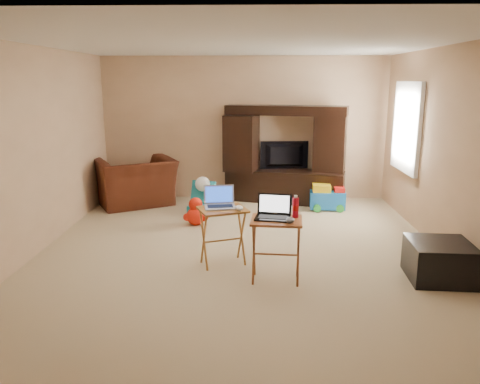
{
  "coord_description": "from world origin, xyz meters",
  "views": [
    {
      "loc": [
        0.14,
        -5.57,
        2.08
      ],
      "look_at": [
        0.0,
        -0.2,
        0.8
      ],
      "focal_mm": 35.0,
      "sensor_mm": 36.0,
      "label": 1
    }
  ],
  "objects_px": {
    "plush_toy": "(196,211)",
    "laptop_left": "(220,198)",
    "television": "(285,156)",
    "tray_table_right": "(276,250)",
    "laptop_right": "(273,208)",
    "mouse_right": "(290,220)",
    "push_toy": "(327,197)",
    "mouse_left": "(239,208)",
    "recliner": "(135,182)",
    "tray_table_left": "(223,237)",
    "entertainment_center": "(285,154)",
    "water_bottle": "(295,208)",
    "ottoman": "(439,261)",
    "child_rocker": "(202,198)"
  },
  "relations": [
    {
      "from": "tray_table_right",
      "to": "entertainment_center",
      "type": "bearing_deg",
      "value": 89.4
    },
    {
      "from": "laptop_left",
      "to": "water_bottle",
      "type": "xyz_separation_m",
      "value": [
        0.82,
        -0.4,
        -0.0
      ]
    },
    {
      "from": "push_toy",
      "to": "mouse_left",
      "type": "bearing_deg",
      "value": -115.6
    },
    {
      "from": "plush_toy",
      "to": "entertainment_center",
      "type": "bearing_deg",
      "value": 45.89
    },
    {
      "from": "laptop_right",
      "to": "mouse_left",
      "type": "distance_m",
      "value": 0.52
    },
    {
      "from": "mouse_right",
      "to": "television",
      "type": "bearing_deg",
      "value": 87.02
    },
    {
      "from": "television",
      "to": "mouse_left",
      "type": "height_order",
      "value": "television"
    },
    {
      "from": "tray_table_right",
      "to": "ottoman",
      "type": "bearing_deg",
      "value": 7.78
    },
    {
      "from": "television",
      "to": "mouse_right",
      "type": "xyz_separation_m",
      "value": [
        -0.19,
        -3.59,
        -0.09
      ]
    },
    {
      "from": "plush_toy",
      "to": "tray_table_left",
      "type": "distance_m",
      "value": 1.57
    },
    {
      "from": "tray_table_right",
      "to": "water_bottle",
      "type": "distance_m",
      "value": 0.5
    },
    {
      "from": "plush_toy",
      "to": "tray_table_right",
      "type": "height_order",
      "value": "tray_table_right"
    },
    {
      "from": "plush_toy",
      "to": "mouse_right",
      "type": "height_order",
      "value": "mouse_right"
    },
    {
      "from": "tray_table_left",
      "to": "mouse_left",
      "type": "height_order",
      "value": "mouse_left"
    },
    {
      "from": "recliner",
      "to": "laptop_right",
      "type": "relative_size",
      "value": 3.45
    },
    {
      "from": "television",
      "to": "tray_table_right",
      "type": "height_order",
      "value": "television"
    },
    {
      "from": "push_toy",
      "to": "laptop_left",
      "type": "relative_size",
      "value": 1.65
    },
    {
      "from": "recliner",
      "to": "laptop_right",
      "type": "bearing_deg",
      "value": 96.61
    },
    {
      "from": "laptop_right",
      "to": "mouse_right",
      "type": "bearing_deg",
      "value": -30.02
    },
    {
      "from": "push_toy",
      "to": "mouse_right",
      "type": "relative_size",
      "value": 4.16
    },
    {
      "from": "child_rocker",
      "to": "entertainment_center",
      "type": "bearing_deg",
      "value": 46.69
    },
    {
      "from": "child_rocker",
      "to": "ottoman",
      "type": "xyz_separation_m",
      "value": [
        2.8,
        -2.47,
        -0.05
      ]
    },
    {
      "from": "push_toy",
      "to": "water_bottle",
      "type": "height_order",
      "value": "water_bottle"
    },
    {
      "from": "water_bottle",
      "to": "child_rocker",
      "type": "bearing_deg",
      "value": 116.75
    },
    {
      "from": "recliner",
      "to": "push_toy",
      "type": "relative_size",
      "value": 2.13
    },
    {
      "from": "ottoman",
      "to": "tray_table_left",
      "type": "height_order",
      "value": "tray_table_left"
    },
    {
      "from": "plush_toy",
      "to": "mouse_right",
      "type": "relative_size",
      "value": 3.06
    },
    {
      "from": "ottoman",
      "to": "mouse_left",
      "type": "height_order",
      "value": "mouse_left"
    },
    {
      "from": "entertainment_center",
      "to": "child_rocker",
      "type": "relative_size",
      "value": 3.97
    },
    {
      "from": "laptop_left",
      "to": "mouse_left",
      "type": "xyz_separation_m",
      "value": [
        0.22,
        -0.1,
        -0.09
      ]
    },
    {
      "from": "television",
      "to": "entertainment_center",
      "type": "bearing_deg",
      "value": 85.02
    },
    {
      "from": "tray_table_left",
      "to": "laptop_right",
      "type": "height_order",
      "value": "laptop_right"
    },
    {
      "from": "entertainment_center",
      "to": "plush_toy",
      "type": "height_order",
      "value": "entertainment_center"
    },
    {
      "from": "entertainment_center",
      "to": "television",
      "type": "bearing_deg",
      "value": 104.9
    },
    {
      "from": "laptop_left",
      "to": "water_bottle",
      "type": "relative_size",
      "value": 1.67
    },
    {
      "from": "tray_table_right",
      "to": "water_bottle",
      "type": "relative_size",
      "value": 3.25
    },
    {
      "from": "entertainment_center",
      "to": "laptop_left",
      "type": "xyz_separation_m",
      "value": [
        -0.93,
        -2.9,
        -0.05
      ]
    },
    {
      "from": "television",
      "to": "tray_table_left",
      "type": "height_order",
      "value": "television"
    },
    {
      "from": "television",
      "to": "laptop_right",
      "type": "bearing_deg",
      "value": 79.11
    },
    {
      "from": "plush_toy",
      "to": "laptop_left",
      "type": "height_order",
      "value": "laptop_left"
    },
    {
      "from": "push_toy",
      "to": "tray_table_left",
      "type": "bearing_deg",
      "value": -119.58
    },
    {
      "from": "mouse_right",
      "to": "water_bottle",
      "type": "distance_m",
      "value": 0.23
    },
    {
      "from": "recliner",
      "to": "tray_table_left",
      "type": "bearing_deg",
      "value": 93.06
    },
    {
      "from": "tray_table_left",
      "to": "laptop_right",
      "type": "bearing_deg",
      "value": -59.71
    },
    {
      "from": "tray_table_left",
      "to": "recliner",
      "type": "bearing_deg",
      "value": 100.58
    },
    {
      "from": "push_toy",
      "to": "mouse_right",
      "type": "bearing_deg",
      "value": -102.46
    },
    {
      "from": "recliner",
      "to": "ottoman",
      "type": "bearing_deg",
      "value": 114.03
    },
    {
      "from": "recliner",
      "to": "mouse_right",
      "type": "relative_size",
      "value": 8.89
    },
    {
      "from": "laptop_left",
      "to": "plush_toy",
      "type": "bearing_deg",
      "value": 98.55
    },
    {
      "from": "laptop_left",
      "to": "water_bottle",
      "type": "bearing_deg",
      "value": -35.12
    }
  ]
}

